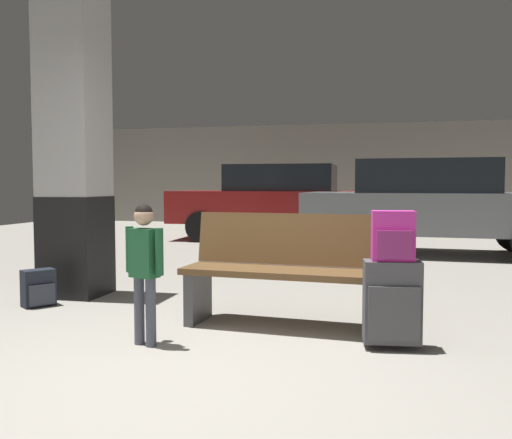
{
  "coord_description": "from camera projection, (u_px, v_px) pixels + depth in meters",
  "views": [
    {
      "loc": [
        1.2,
        -2.89,
        1.12
      ],
      "look_at": [
        0.23,
        1.3,
        0.85
      ],
      "focal_mm": 39.05,
      "sensor_mm": 36.0,
      "label": 1
    }
  ],
  "objects": [
    {
      "name": "garage_back_wall",
      "position": [
        340.0,
        174.0,
        15.57
      ],
      "size": [
        18.0,
        0.12,
        2.8
      ],
      "primitive_type": "cube",
      "color": "gray",
      "rests_on": "ground_plane"
    },
    {
      "name": "child",
      "position": [
        144.0,
        259.0,
        3.85
      ],
      "size": [
        0.32,
        0.24,
        0.99
      ],
      "color": "#4C5160",
      "rests_on": "ground_plane"
    },
    {
      "name": "ground_plane",
      "position": [
        286.0,
        277.0,
        7.04
      ],
      "size": [
        18.0,
        18.0,
        0.1
      ],
      "primitive_type": "cube",
      "color": "gray"
    },
    {
      "name": "suitcase",
      "position": [
        392.0,
        302.0,
        3.79
      ],
      "size": [
        0.4,
        0.27,
        0.6
      ],
      "color": "#4C4C51",
      "rests_on": "ground_plane"
    },
    {
      "name": "backpack_bright",
      "position": [
        393.0,
        236.0,
        3.76
      ],
      "size": [
        0.3,
        0.22,
        0.34
      ],
      "color": "#D833A5",
      "rests_on": "suitcase"
    },
    {
      "name": "backpack_dark_floor",
      "position": [
        39.0,
        288.0,
        5.11
      ],
      "size": [
        0.31,
        0.32,
        0.34
      ],
      "color": "#1E232D",
      "rests_on": "ground_plane"
    },
    {
      "name": "bench",
      "position": [
        286.0,
        271.0,
        4.38
      ],
      "size": [
        1.64,
        0.65,
        0.89
      ],
      "color": "brown",
      "rests_on": "ground_plane"
    },
    {
      "name": "parked_car_far",
      "position": [
        277.0,
        200.0,
        11.25
      ],
      "size": [
        4.12,
        1.84,
        1.51
      ],
      "color": "maroon",
      "rests_on": "ground_plane"
    },
    {
      "name": "structural_pillar",
      "position": [
        74.0,
        139.0,
        5.55
      ],
      "size": [
        0.57,
        0.57,
        3.17
      ],
      "color": "black",
      "rests_on": "ground_plane"
    },
    {
      "name": "parked_car_near",
      "position": [
        433.0,
        204.0,
        8.88
      ],
      "size": [
        4.18,
        1.96,
        1.51
      ],
      "color": "slate",
      "rests_on": "ground_plane"
    }
  ]
}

